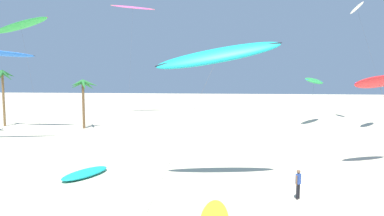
% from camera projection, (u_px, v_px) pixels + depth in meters
% --- Properties ---
extents(palm_tree_0, '(3.39, 3.34, 8.11)m').
position_uv_depth(palm_tree_0, '(2.00, 80.00, 46.39)').
color(palm_tree_0, brown).
rests_on(palm_tree_0, ground).
extents(palm_tree_2, '(4.12, 4.09, 6.75)m').
position_uv_depth(palm_tree_2, '(83.00, 88.00, 44.34)').
color(palm_tree_2, brown).
rests_on(palm_tree_2, ground).
extents(flying_kite_1, '(8.45, 11.24, 21.17)m').
position_uv_depth(flying_kite_1, '(133.00, 7.00, 61.73)').
color(flying_kite_1, '#EA5193').
rests_on(flying_kite_1, ground).
extents(flying_kite_2, '(8.09, 8.71, 9.58)m').
position_uv_depth(flying_kite_2, '(218.00, 55.00, 20.32)').
color(flying_kite_2, '#19B2B7').
rests_on(flying_kite_2, ground).
extents(flying_kite_3, '(4.65, 5.52, 7.36)m').
position_uv_depth(flying_kite_3, '(379.00, 82.00, 24.56)').
color(flying_kite_3, red).
rests_on(flying_kite_3, ground).
extents(flying_kite_4, '(8.18, 3.21, 15.08)m').
position_uv_depth(flying_kite_4, '(21.00, 25.00, 42.21)').
color(flying_kite_4, green).
rests_on(flying_kite_4, ground).
extents(flying_kite_5, '(3.94, 8.91, 18.92)m').
position_uv_depth(flying_kite_5, '(357.00, 8.00, 51.84)').
color(flying_kite_5, white).
rests_on(flying_kite_5, ground).
extents(flying_kite_6, '(5.27, 9.84, 7.25)m').
position_uv_depth(flying_kite_6, '(315.00, 81.00, 49.19)').
color(flying_kite_6, green).
rests_on(flying_kite_6, ground).
extents(grounded_kite_0, '(2.87, 4.15, 0.42)m').
position_uv_depth(grounded_kite_0, '(85.00, 173.00, 22.65)').
color(grounded_kite_0, '#19B2B7').
rests_on(grounded_kite_0, ground).
extents(person_near_left, '(0.34, 0.42, 1.69)m').
position_uv_depth(person_near_left, '(298.00, 183.00, 18.25)').
color(person_near_left, black).
rests_on(person_near_left, ground).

